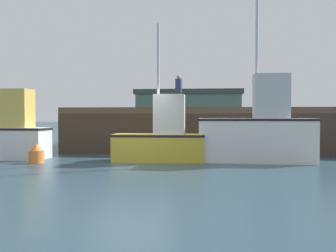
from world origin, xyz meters
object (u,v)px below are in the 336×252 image
fishing_boat_near_left (9,134)px  dockworker (179,92)px  mooring_buoy_foreground (36,154)px  fishing_boat_near_right (161,138)px  fishing_boat_mid (259,132)px

fishing_boat_near_left → dockworker: bearing=44.1°
mooring_buoy_foreground → fishing_boat_near_right: bearing=12.8°
mooring_buoy_foreground → fishing_boat_mid: bearing=8.1°
fishing_boat_mid → mooring_buoy_foreground: bearing=-171.9°
fishing_boat_mid → fishing_boat_near_right: bearing=-177.8°
fishing_boat_near_right → fishing_boat_mid: bearing=2.2°
fishing_boat_near_right → dockworker: bearing=88.5°
fishing_boat_near_right → dockworker: 6.16m
dockworker → fishing_boat_near_right: bearing=-91.5°
fishing_boat_near_right → mooring_buoy_foreground: fishing_boat_near_right is taller
fishing_boat_mid → fishing_boat_near_left: bearing=179.5°
fishing_boat_near_left → fishing_boat_mid: fishing_boat_mid is taller
fishing_boat_near_left → fishing_boat_mid: 8.97m
fishing_boat_near_right → fishing_boat_near_left: bearing=178.0°
fishing_boat_near_left → dockworker: dockworker is taller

